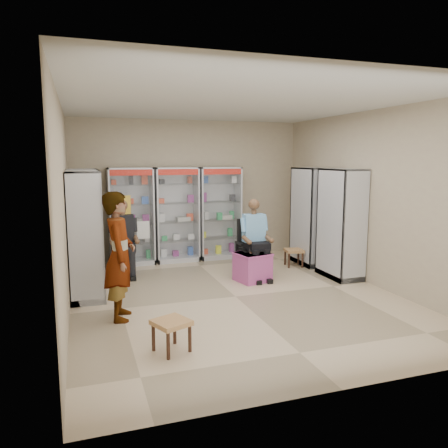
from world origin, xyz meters
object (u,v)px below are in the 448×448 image
object	(u,v)px
wooden_chair	(123,250)
woven_stool_b	(172,336)
cabinet_back_left	(131,217)
cabinet_back_right	(219,213)
woven_stool_a	(294,258)
cabinet_back_mid	(177,215)
seated_shopkeeper	(253,241)
cabinet_right_near	(341,224)
office_chair	(252,248)
cabinet_right_far	(311,216)
pink_trunk	(252,267)
cabinet_left_near	(86,235)
standing_man	(120,256)
cabinet_left_far	(85,225)

from	to	relation	value
wooden_chair	woven_stool_b	bearing A→B (deg)	-87.19
cabinet_back_left	woven_stool_b	size ratio (longest dim) A/B	5.41
cabinet_back_right	woven_stool_a	size ratio (longest dim) A/B	5.68
cabinet_back_mid	cabinet_back_right	size ratio (longest dim) A/B	1.00
seated_shopkeeper	woven_stool_b	size ratio (longest dim) A/B	3.70
cabinet_right_near	office_chair	world-z (taller)	cabinet_right_near
cabinet_back_right	cabinet_right_far	xyz separation A→B (m)	(1.63, -1.13, 0.00)
seated_shopkeeper	pink_trunk	distance (m)	0.51
cabinet_left_near	wooden_chair	size ratio (longest dim) A/B	2.13
office_chair	pink_trunk	size ratio (longest dim) A/B	2.01
cabinet_back_right	standing_man	bearing A→B (deg)	-127.69
standing_man	cabinet_right_near	bearing A→B (deg)	-68.64
cabinet_right_far	cabinet_left_near	distance (m)	4.55
cabinet_back_mid	cabinet_left_near	bearing A→B (deg)	-132.80
standing_man	cabinet_left_far	bearing A→B (deg)	19.57
cabinet_right_far	cabinet_right_near	size ratio (longest dim) A/B	1.00
cabinet_back_mid	pink_trunk	distance (m)	2.31
cabinet_right_near	cabinet_left_far	xyz separation A→B (m)	(-4.46, 1.30, 0.00)
cabinet_back_left	cabinet_left_near	world-z (taller)	same
standing_man	cabinet_right_far	bearing A→B (deg)	-54.86
cabinet_back_left	cabinet_right_far	size ratio (longest dim) A/B	1.00
wooden_chair	standing_man	world-z (taller)	standing_man
cabinet_right_near	office_chair	distance (m)	1.69
cabinet_back_right	cabinet_left_far	bearing A→B (deg)	-161.81
cabinet_back_left	woven_stool_a	xyz separation A→B (m)	(3.11, -1.23, -0.82)
wooden_chair	woven_stool_b	distance (m)	3.66
standing_man	woven_stool_b	bearing A→B (deg)	-151.61
woven_stool_a	cabinet_left_near	bearing A→B (deg)	-168.75
cabinet_right_far	cabinet_left_near	size ratio (longest dim) A/B	1.00
cabinet_right_near	woven_stool_a	size ratio (longest dim) A/B	5.68
cabinet_back_left	wooden_chair	distance (m)	0.94
woven_stool_a	standing_man	world-z (taller)	standing_man
seated_shopkeeper	cabinet_left_far	bearing A→B (deg)	163.69
office_chair	woven_stool_a	xyz separation A→B (m)	(1.10, 0.45, -0.36)
cabinet_left_far	cabinet_right_near	bearing A→B (deg)	73.75
wooden_chair	woven_stool_a	xyz separation A→B (m)	(3.36, -0.50, -0.29)
woven_stool_a	woven_stool_b	world-z (taller)	woven_stool_b
cabinet_left_far	seated_shopkeeper	distance (m)	3.06
cabinet_right_near	woven_stool_a	distance (m)	1.36
cabinet_back_left	office_chair	world-z (taller)	cabinet_back_left
cabinet_back_right	pink_trunk	size ratio (longest dim) A/B	3.74
cabinet_left_far	seated_shopkeeper	size ratio (longest dim) A/B	1.46
cabinet_back_right	cabinet_right_far	size ratio (longest dim) A/B	1.00
office_chair	woven_stool_a	distance (m)	1.24
standing_man	pink_trunk	bearing A→B (deg)	-55.62
seated_shopkeeper	woven_stool_a	size ratio (longest dim) A/B	3.88
cabinet_back_left	cabinet_left_far	bearing A→B (deg)	-135.00
seated_shopkeeper	standing_man	xyz separation A→B (m)	(-2.52, -1.40, 0.19)
pink_trunk	woven_stool_b	bearing A→B (deg)	-129.28
cabinet_back_right	cabinet_left_far	world-z (taller)	same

